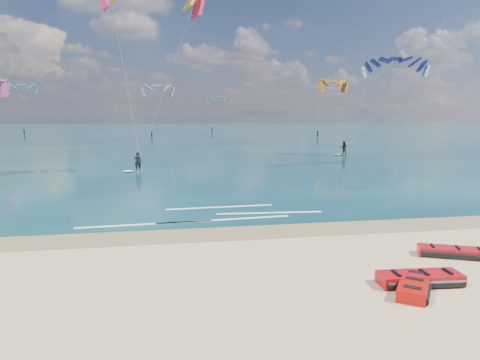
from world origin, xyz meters
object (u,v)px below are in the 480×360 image
packed_kite_mid (453,256)px  kitesurfer_main (145,69)px  packed_kite_left (419,284)px  packed_kite_right (414,292)px  kitesurfer_far (372,98)px

packed_kite_mid → kitesurfer_main: (-11.97, 23.52, 8.86)m
packed_kite_left → packed_kite_right: bearing=-131.2°
packed_kite_mid → kitesurfer_main: size_ratio=0.16×
kitesurfer_main → packed_kite_left: bearing=-80.5°
packed_kite_right → kitesurfer_far: 42.50m
packed_kite_left → kitesurfer_main: kitesurfer_main is taller
packed_kite_mid → packed_kite_right: 4.19m
packed_kite_mid → kitesurfer_far: (14.24, 35.44, 7.05)m
packed_kite_left → kitesurfer_far: size_ratio=0.21×
packed_kite_mid → kitesurfer_main: 27.84m
kitesurfer_far → packed_kite_left: bearing=-112.6°
packed_kite_mid → kitesurfer_far: 38.84m
packed_kite_left → packed_kite_right: packed_kite_left is taller
packed_kite_right → kitesurfer_main: bearing=55.2°
packed_kite_left → kitesurfer_main: (-9.23, 25.69, 8.86)m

